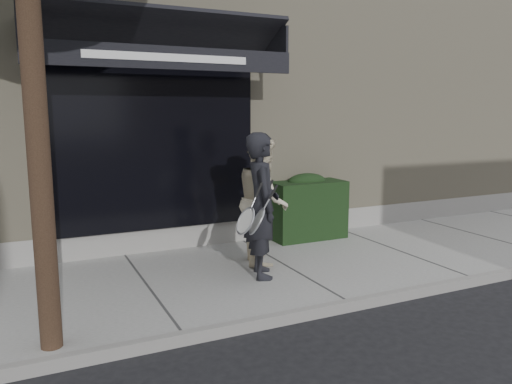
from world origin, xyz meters
TOP-DOWN VIEW (x-y plane):
  - ground at (0.00, 0.00)m, footprint 80.00×80.00m
  - sidewalk at (0.00, 0.00)m, footprint 20.00×3.00m
  - curb at (0.00, -1.55)m, footprint 20.00×0.10m
  - building_facade at (-0.01, 4.96)m, footprint 14.30×8.04m
  - hedge at (1.10, 1.25)m, footprint 1.30×0.70m
  - pedestrian_front at (-0.51, -0.29)m, footprint 0.80×0.92m
  - pedestrian_back at (-0.21, 0.30)m, footprint 0.96×1.08m

SIDE VIEW (x-z plane):
  - ground at x=0.00m, z-range 0.00..0.00m
  - sidewalk at x=0.00m, z-range 0.00..0.12m
  - curb at x=0.00m, z-range 0.00..0.14m
  - hedge at x=1.10m, z-range 0.09..1.23m
  - pedestrian_back at x=-0.21m, z-range 0.12..1.97m
  - pedestrian_front at x=-0.51m, z-range 0.12..2.05m
  - building_facade at x=-0.01m, z-range -0.08..5.56m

